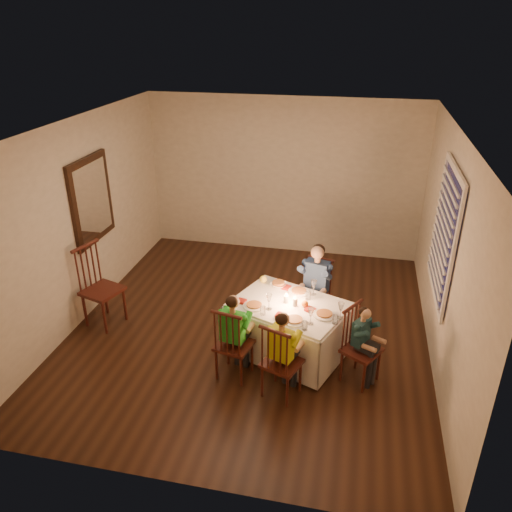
% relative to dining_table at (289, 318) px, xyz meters
% --- Properties ---
extents(ground, '(5.00, 5.00, 0.00)m').
position_rel_dining_table_xyz_m(ground, '(-0.56, 0.41, -0.48)').
color(ground, black).
rests_on(ground, ground).
extents(wall_left, '(0.02, 5.00, 2.60)m').
position_rel_dining_table_xyz_m(wall_left, '(-2.81, 0.41, 0.82)').
color(wall_left, beige).
rests_on(wall_left, ground).
extents(wall_right, '(0.02, 5.00, 2.60)m').
position_rel_dining_table_xyz_m(wall_right, '(1.69, 0.41, 0.82)').
color(wall_right, beige).
rests_on(wall_right, ground).
extents(wall_back, '(4.50, 0.02, 2.60)m').
position_rel_dining_table_xyz_m(wall_back, '(-0.56, 2.91, 0.82)').
color(wall_back, beige).
rests_on(wall_back, ground).
extents(ceiling, '(5.00, 5.00, 0.00)m').
position_rel_dining_table_xyz_m(ceiling, '(-0.56, 0.41, 2.12)').
color(ceiling, white).
rests_on(ceiling, wall_back).
extents(dining_table, '(1.55, 1.35, 0.64)m').
position_rel_dining_table_xyz_m(dining_table, '(0.00, 0.00, 0.00)').
color(dining_table, white).
rests_on(dining_table, ground).
extents(chair_adult, '(0.46, 0.44, 0.92)m').
position_rel_dining_table_xyz_m(chair_adult, '(0.24, 0.66, -0.48)').
color(chair_adult, '#37120F').
rests_on(chair_adult, ground).
extents(chair_near_left, '(0.44, 0.43, 0.92)m').
position_rel_dining_table_xyz_m(chair_near_left, '(-0.53, -0.56, -0.48)').
color(chair_near_left, '#37120F').
rests_on(chair_near_left, ground).
extents(chair_near_right, '(0.48, 0.47, 0.92)m').
position_rel_dining_table_xyz_m(chair_near_right, '(0.04, -0.76, -0.48)').
color(chair_near_right, '#37120F').
rests_on(chair_near_right, ground).
extents(chair_end, '(0.50, 0.51, 0.92)m').
position_rel_dining_table_xyz_m(chair_end, '(0.86, -0.36, -0.48)').
color(chair_end, '#37120F').
rests_on(chair_end, ground).
extents(chair_extra, '(0.55, 0.56, 1.11)m').
position_rel_dining_table_xyz_m(chair_extra, '(-2.46, 0.12, -0.48)').
color(chair_extra, '#37120F').
rests_on(chair_extra, ground).
extents(adult, '(0.48, 0.46, 1.15)m').
position_rel_dining_table_xyz_m(adult, '(0.24, 0.66, -0.48)').
color(adult, '#334780').
rests_on(adult, ground).
extents(child_green, '(0.40, 0.37, 1.04)m').
position_rel_dining_table_xyz_m(child_green, '(-0.53, -0.56, -0.48)').
color(child_green, green).
rests_on(child_green, ground).
extents(child_yellow, '(0.42, 0.40, 1.03)m').
position_rel_dining_table_xyz_m(child_yellow, '(0.04, -0.76, -0.48)').
color(child_yellow, '#D1D517').
rests_on(child_yellow, ground).
extents(child_teal, '(0.36, 0.37, 0.94)m').
position_rel_dining_table_xyz_m(child_teal, '(0.86, -0.36, -0.48)').
color(child_teal, '#1A3A41').
rests_on(child_teal, ground).
extents(setting_adult, '(0.34, 0.34, 0.02)m').
position_rel_dining_table_xyz_m(setting_adult, '(0.07, 0.29, 0.20)').
color(setting_adult, white).
rests_on(setting_adult, dining_table).
extents(setting_green, '(0.34, 0.34, 0.02)m').
position_rel_dining_table_xyz_m(setting_green, '(-0.39, -0.15, 0.20)').
color(setting_green, white).
rests_on(setting_green, dining_table).
extents(setting_yellow, '(0.34, 0.34, 0.02)m').
position_rel_dining_table_xyz_m(setting_yellow, '(0.11, -0.35, 0.20)').
color(setting_yellow, white).
rests_on(setting_yellow, dining_table).
extents(setting_teal, '(0.34, 0.34, 0.02)m').
position_rel_dining_table_xyz_m(setting_teal, '(0.42, -0.16, 0.20)').
color(setting_teal, white).
rests_on(setting_teal, dining_table).
extents(candle_left, '(0.06, 0.06, 0.10)m').
position_rel_dining_table_xyz_m(candle_left, '(-0.04, 0.02, 0.24)').
color(candle_left, silver).
rests_on(candle_left, dining_table).
extents(candle_right, '(0.06, 0.06, 0.10)m').
position_rel_dining_table_xyz_m(candle_right, '(0.07, -0.03, 0.24)').
color(candle_right, silver).
rests_on(candle_right, dining_table).
extents(squash, '(0.09, 0.09, 0.09)m').
position_rel_dining_table_xyz_m(squash, '(-0.40, 0.45, 0.24)').
color(squash, yellow).
rests_on(squash, dining_table).
extents(orange_fruit, '(0.08, 0.08, 0.08)m').
position_rel_dining_table_xyz_m(orange_fruit, '(0.18, -0.02, 0.23)').
color(orange_fruit, orange).
rests_on(orange_fruit, dining_table).
extents(serving_bowl, '(0.24, 0.24, 0.05)m').
position_rel_dining_table_xyz_m(serving_bowl, '(-0.19, 0.38, 0.22)').
color(serving_bowl, white).
rests_on(serving_bowl, dining_table).
extents(wall_mirror, '(0.06, 0.95, 1.15)m').
position_rel_dining_table_xyz_m(wall_mirror, '(-2.78, 0.71, 1.02)').
color(wall_mirror, black).
rests_on(wall_mirror, wall_left).
extents(window_blinds, '(0.07, 1.34, 1.54)m').
position_rel_dining_table_xyz_m(window_blinds, '(1.65, 0.51, 1.02)').
color(window_blinds, '#0D0F34').
rests_on(window_blinds, wall_right).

